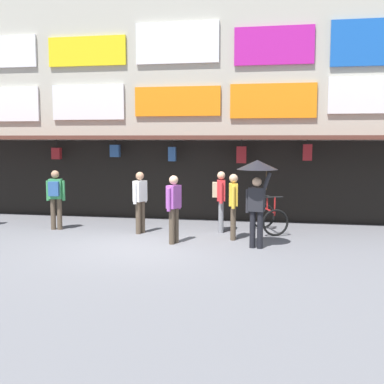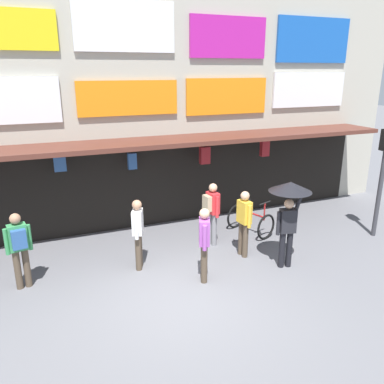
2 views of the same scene
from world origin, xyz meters
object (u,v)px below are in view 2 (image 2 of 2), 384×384
(pedestrian_with_umbrella, at_px, (289,201))
(pedestrian_in_blue, at_px, (212,209))
(traffic_light_far, at_px, (384,161))
(pedestrian_in_green, at_px, (138,231))
(pedestrian_in_black, at_px, (19,246))
(pedestrian_in_purple, at_px, (204,241))
(pedestrian_in_red, at_px, (244,220))
(bicycle_parked, at_px, (251,220))

(pedestrian_with_umbrella, distance_m, pedestrian_in_blue, 2.18)
(traffic_light_far, relative_size, pedestrian_in_green, 1.90)
(pedestrian_in_blue, relative_size, pedestrian_in_black, 1.00)
(pedestrian_in_purple, bearing_deg, pedestrian_in_red, 27.90)
(pedestrian_in_green, bearing_deg, bicycle_parked, 12.89)
(traffic_light_far, distance_m, pedestrian_in_blue, 4.76)
(pedestrian_with_umbrella, height_order, pedestrian_in_green, pedestrian_with_umbrella)
(pedestrian_in_blue, bearing_deg, pedestrian_in_black, -174.14)
(pedestrian_in_black, bearing_deg, pedestrian_with_umbrella, -12.91)
(pedestrian_with_umbrella, relative_size, pedestrian_in_black, 1.24)
(pedestrian_in_red, distance_m, pedestrian_in_green, 2.59)
(bicycle_parked, xyz_separation_m, pedestrian_in_purple, (-2.26, -1.87, 0.55))
(pedestrian_in_purple, bearing_deg, bicycle_parked, 39.53)
(traffic_light_far, xyz_separation_m, pedestrian_in_black, (-9.07, 0.72, -1.16))
(pedestrian_in_red, bearing_deg, pedestrian_in_blue, 116.53)
(pedestrian_in_purple, bearing_deg, traffic_light_far, 4.69)
(pedestrian_with_umbrella, bearing_deg, traffic_light_far, 9.86)
(pedestrian_in_black, height_order, pedestrian_in_green, same)
(traffic_light_far, height_order, pedestrian_in_black, traffic_light_far)
(pedestrian_in_purple, height_order, pedestrian_in_blue, same)
(pedestrian_with_umbrella, xyz_separation_m, pedestrian_in_blue, (-1.08, 1.78, -0.66))
(bicycle_parked, bearing_deg, pedestrian_in_red, -127.72)
(traffic_light_far, relative_size, pedestrian_in_red, 1.90)
(pedestrian_in_purple, distance_m, pedestrian_with_umbrella, 2.14)
(pedestrian_in_purple, height_order, pedestrian_in_black, same)
(bicycle_parked, bearing_deg, pedestrian_in_purple, -140.47)
(bicycle_parked, height_order, pedestrian_with_umbrella, pedestrian_with_umbrella)
(pedestrian_in_green, bearing_deg, pedestrian_in_blue, 14.58)
(pedestrian_in_purple, distance_m, pedestrian_in_black, 3.85)
(pedestrian_in_purple, distance_m, pedestrian_in_green, 1.60)
(pedestrian_in_blue, xyz_separation_m, pedestrian_in_black, (-4.61, -0.47, 0.00))
(pedestrian_with_umbrella, xyz_separation_m, pedestrian_in_green, (-3.19, 1.23, -0.69))
(bicycle_parked, bearing_deg, pedestrian_in_black, -173.18)
(pedestrian_with_umbrella, bearing_deg, pedestrian_in_blue, 121.25)
(bicycle_parked, relative_size, pedestrian_in_red, 0.79)
(traffic_light_far, height_order, bicycle_parked, traffic_light_far)
(pedestrian_in_blue, bearing_deg, pedestrian_in_red, -63.47)
(pedestrian_in_green, bearing_deg, pedestrian_in_red, -7.70)
(pedestrian_in_black, bearing_deg, pedestrian_in_blue, 5.86)
(pedestrian_in_red, xyz_separation_m, pedestrian_in_blue, (-0.45, 0.90, 0.04))
(traffic_light_far, bearing_deg, pedestrian_in_green, 174.46)
(bicycle_parked, xyz_separation_m, pedestrian_in_black, (-5.93, -0.71, 0.59))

